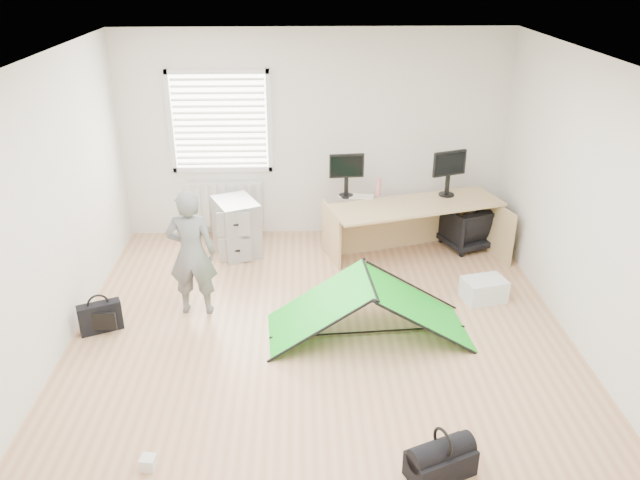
{
  "coord_description": "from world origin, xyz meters",
  "views": [
    {
      "loc": [
        -0.18,
        -5.14,
        3.52
      ],
      "look_at": [
        0.0,
        0.4,
        0.95
      ],
      "focal_mm": 35.0,
      "sensor_mm": 36.0,
      "label": 1
    }
  ],
  "objects_px": {
    "desk": "(415,231)",
    "thermos": "(379,187)",
    "storage_crate": "(484,290)",
    "filing_cabinet": "(237,227)",
    "monitor_right": "(448,179)",
    "monitor_left": "(346,181)",
    "kite": "(369,307)",
    "person": "(192,253)",
    "office_chair": "(467,226)",
    "duffel_bag": "(440,463)",
    "laptop_bag": "(100,317)"
  },
  "relations": [
    {
      "from": "desk",
      "to": "thermos",
      "type": "height_order",
      "value": "thermos"
    },
    {
      "from": "storage_crate",
      "to": "filing_cabinet",
      "type": "bearing_deg",
      "value": 155.61
    },
    {
      "from": "desk",
      "to": "monitor_right",
      "type": "height_order",
      "value": "monitor_right"
    },
    {
      "from": "desk",
      "to": "storage_crate",
      "type": "relative_size",
      "value": 4.71
    },
    {
      "from": "desk",
      "to": "monitor_left",
      "type": "height_order",
      "value": "monitor_left"
    },
    {
      "from": "monitor_right",
      "to": "filing_cabinet",
      "type": "bearing_deg",
      "value": 161.37
    },
    {
      "from": "filing_cabinet",
      "to": "storage_crate",
      "type": "height_order",
      "value": "filing_cabinet"
    },
    {
      "from": "filing_cabinet",
      "to": "thermos",
      "type": "xyz_separation_m",
      "value": [
        1.79,
        0.1,
        0.48
      ]
    },
    {
      "from": "monitor_left",
      "to": "storage_crate",
      "type": "distance_m",
      "value": 2.14
    },
    {
      "from": "filing_cabinet",
      "to": "kite",
      "type": "distance_m",
      "value": 2.42
    },
    {
      "from": "desk",
      "to": "thermos",
      "type": "bearing_deg",
      "value": 128.84
    },
    {
      "from": "thermos",
      "to": "person",
      "type": "height_order",
      "value": "person"
    },
    {
      "from": "office_chair",
      "to": "person",
      "type": "height_order",
      "value": "person"
    },
    {
      "from": "thermos",
      "to": "office_chair",
      "type": "relative_size",
      "value": 0.37
    },
    {
      "from": "filing_cabinet",
      "to": "monitor_right",
      "type": "distance_m",
      "value": 2.72
    },
    {
      "from": "person",
      "to": "storage_crate",
      "type": "bearing_deg",
      "value": -175.94
    },
    {
      "from": "filing_cabinet",
      "to": "desk",
      "type": "bearing_deg",
      "value": -29.32
    },
    {
      "from": "monitor_left",
      "to": "duffel_bag",
      "type": "xyz_separation_m",
      "value": [
        0.43,
        -3.89,
        -0.82
      ]
    },
    {
      "from": "monitor_right",
      "to": "person",
      "type": "xyz_separation_m",
      "value": [
        -2.97,
        -1.5,
        -0.25
      ]
    },
    {
      "from": "desk",
      "to": "monitor_right",
      "type": "xyz_separation_m",
      "value": [
        0.42,
        0.29,
        0.58
      ]
    },
    {
      "from": "thermos",
      "to": "office_chair",
      "type": "distance_m",
      "value": 1.3
    },
    {
      "from": "monitor_right",
      "to": "thermos",
      "type": "distance_m",
      "value": 0.87
    },
    {
      "from": "office_chair",
      "to": "duffel_bag",
      "type": "bearing_deg",
      "value": 51.87
    },
    {
      "from": "desk",
      "to": "person",
      "type": "distance_m",
      "value": 2.84
    },
    {
      "from": "monitor_right",
      "to": "thermos",
      "type": "relative_size",
      "value": 1.92
    },
    {
      "from": "monitor_left",
      "to": "storage_crate",
      "type": "height_order",
      "value": "monitor_left"
    },
    {
      "from": "office_chair",
      "to": "desk",
      "type": "bearing_deg",
      "value": 1.32
    },
    {
      "from": "desk",
      "to": "laptop_bag",
      "type": "relative_size",
      "value": 5.03
    },
    {
      "from": "desk",
      "to": "monitor_right",
      "type": "bearing_deg",
      "value": 17.87
    },
    {
      "from": "filing_cabinet",
      "to": "monitor_left",
      "type": "height_order",
      "value": "monitor_left"
    },
    {
      "from": "person",
      "to": "kite",
      "type": "height_order",
      "value": "person"
    },
    {
      "from": "monitor_right",
      "to": "duffel_bag",
      "type": "height_order",
      "value": "monitor_right"
    },
    {
      "from": "desk",
      "to": "kite",
      "type": "distance_m",
      "value": 1.87
    },
    {
      "from": "desk",
      "to": "monitor_right",
      "type": "relative_size",
      "value": 4.73
    },
    {
      "from": "monitor_right",
      "to": "storage_crate",
      "type": "distance_m",
      "value": 1.6
    },
    {
      "from": "duffel_bag",
      "to": "thermos",
      "type": "bearing_deg",
      "value": 67.4
    },
    {
      "from": "kite",
      "to": "storage_crate",
      "type": "bearing_deg",
      "value": 21.06
    },
    {
      "from": "duffel_bag",
      "to": "filing_cabinet",
      "type": "bearing_deg",
      "value": 92.58
    },
    {
      "from": "monitor_right",
      "to": "person",
      "type": "bearing_deg",
      "value": -173.65
    },
    {
      "from": "person",
      "to": "laptop_bag",
      "type": "distance_m",
      "value": 1.12
    },
    {
      "from": "monitor_left",
      "to": "monitor_right",
      "type": "height_order",
      "value": "monitor_right"
    },
    {
      "from": "desk",
      "to": "office_chair",
      "type": "height_order",
      "value": "desk"
    },
    {
      "from": "office_chair",
      "to": "person",
      "type": "bearing_deg",
      "value": 3.2
    },
    {
      "from": "monitor_right",
      "to": "kite",
      "type": "relative_size",
      "value": 0.22
    },
    {
      "from": "storage_crate",
      "to": "duffel_bag",
      "type": "distance_m",
      "value": 2.72
    },
    {
      "from": "laptop_bag",
      "to": "kite",
      "type": "bearing_deg",
      "value": -26.91
    },
    {
      "from": "filing_cabinet",
      "to": "duffel_bag",
      "type": "relative_size",
      "value": 1.44
    },
    {
      "from": "filing_cabinet",
      "to": "laptop_bag",
      "type": "distance_m",
      "value": 2.17
    },
    {
      "from": "monitor_right",
      "to": "office_chair",
      "type": "xyz_separation_m",
      "value": [
        0.31,
        0.03,
        -0.65
      ]
    },
    {
      "from": "person",
      "to": "duffel_bag",
      "type": "height_order",
      "value": "person"
    }
  ]
}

